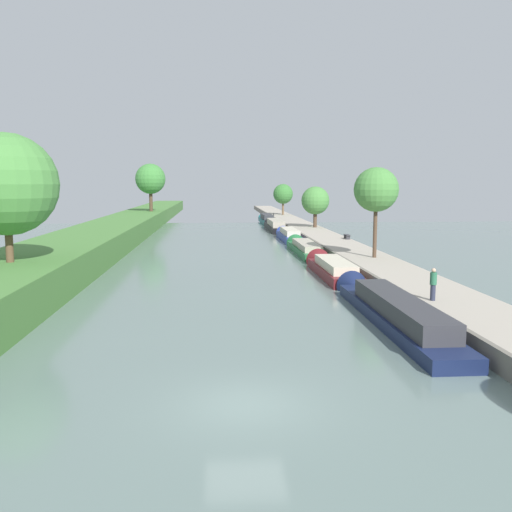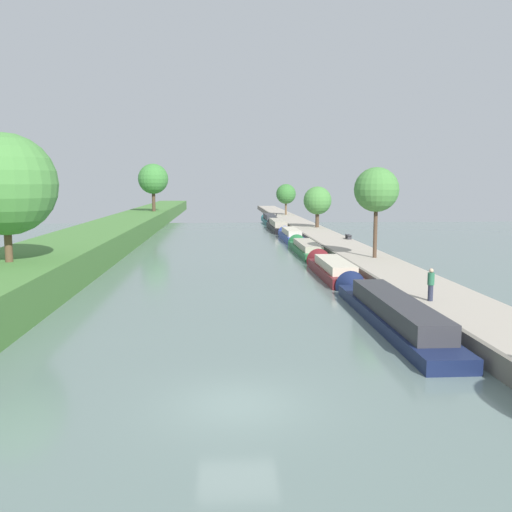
{
  "view_description": "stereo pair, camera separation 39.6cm",
  "coord_description": "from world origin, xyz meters",
  "px_view_note": "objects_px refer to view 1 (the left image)",
  "views": [
    {
      "loc": [
        -0.85,
        -16.46,
        6.78
      ],
      "look_at": [
        2.31,
        27.65,
        1.0
      ],
      "focal_mm": 39.26,
      "sensor_mm": 36.0,
      "label": 1
    },
    {
      "loc": [
        -0.46,
        -16.48,
        6.78
      ],
      "look_at": [
        2.31,
        27.65,
        1.0
      ],
      "focal_mm": 39.26,
      "sensor_mm": 36.0,
      "label": 2
    }
  ],
  "objects_px": {
    "narrowboat_navy": "(390,309)",
    "narrowboat_teal": "(266,219)",
    "narrowboat_blue": "(288,235)",
    "park_bench": "(347,236)",
    "mooring_bollard_far": "(274,214)",
    "narrowboat_black": "(275,226)",
    "narrowboat_green": "(304,248)",
    "person_walking": "(433,284)",
    "narrowboat_maroon": "(331,268)"
  },
  "relations": [
    {
      "from": "narrowboat_blue",
      "to": "park_bench",
      "type": "distance_m",
      "value": 9.49
    },
    {
      "from": "narrowboat_black",
      "to": "person_walking",
      "type": "relative_size",
      "value": 8.56
    },
    {
      "from": "narrowboat_green",
      "to": "mooring_bollard_far",
      "type": "height_order",
      "value": "mooring_bollard_far"
    },
    {
      "from": "narrowboat_navy",
      "to": "narrowboat_blue",
      "type": "xyz_separation_m",
      "value": [
        0.11,
        39.91,
        0.01
      ]
    },
    {
      "from": "person_walking",
      "to": "narrowboat_teal",
      "type": "bearing_deg",
      "value": 91.95
    },
    {
      "from": "narrowboat_blue",
      "to": "park_bench",
      "type": "bearing_deg",
      "value": -56.19
    },
    {
      "from": "narrowboat_navy",
      "to": "narrowboat_maroon",
      "type": "bearing_deg",
      "value": 90.23
    },
    {
      "from": "narrowboat_black",
      "to": "person_walking",
      "type": "distance_m",
      "value": 53.64
    },
    {
      "from": "narrowboat_maroon",
      "to": "park_bench",
      "type": "relative_size",
      "value": 7.53
    },
    {
      "from": "narrowboat_maroon",
      "to": "person_walking",
      "type": "distance_m",
      "value": 13.62
    },
    {
      "from": "narrowboat_green",
      "to": "narrowboat_black",
      "type": "distance_m",
      "value": 26.95
    },
    {
      "from": "narrowboat_navy",
      "to": "narrowboat_blue",
      "type": "height_order",
      "value": "narrowboat_navy"
    },
    {
      "from": "narrowboat_navy",
      "to": "narrowboat_teal",
      "type": "xyz_separation_m",
      "value": [
        0.06,
        69.16,
        0.04
      ]
    },
    {
      "from": "narrowboat_teal",
      "to": "narrowboat_blue",
      "type": "bearing_deg",
      "value": -89.91
    },
    {
      "from": "narrowboat_maroon",
      "to": "narrowboat_teal",
      "type": "xyz_separation_m",
      "value": [
        0.12,
        55.16,
        0.1
      ]
    },
    {
      "from": "narrowboat_black",
      "to": "person_walking",
      "type": "xyz_separation_m",
      "value": [
        2.44,
        -53.57,
        1.09
      ]
    },
    {
      "from": "narrowboat_teal",
      "to": "mooring_bollard_far",
      "type": "relative_size",
      "value": 29.19
    },
    {
      "from": "narrowboat_blue",
      "to": "narrowboat_teal",
      "type": "bearing_deg",
      "value": 90.09
    },
    {
      "from": "narrowboat_maroon",
      "to": "narrowboat_black",
      "type": "distance_m",
      "value": 40.23
    },
    {
      "from": "mooring_bollard_far",
      "to": "park_bench",
      "type": "distance_m",
      "value": 43.3
    },
    {
      "from": "narrowboat_navy",
      "to": "person_walking",
      "type": "height_order",
      "value": "person_walking"
    },
    {
      "from": "narrowboat_teal",
      "to": "person_walking",
      "type": "distance_m",
      "value": 68.55
    },
    {
      "from": "person_walking",
      "to": "mooring_bollard_far",
      "type": "bearing_deg",
      "value": 90.34
    },
    {
      "from": "narrowboat_maroon",
      "to": "park_bench",
      "type": "xyz_separation_m",
      "value": [
        5.44,
        18.05,
        0.67
      ]
    },
    {
      "from": "park_bench",
      "to": "mooring_bollard_far",
      "type": "bearing_deg",
      "value": 94.53
    },
    {
      "from": "narrowboat_green",
      "to": "park_bench",
      "type": "height_order",
      "value": "park_bench"
    },
    {
      "from": "narrowboat_navy",
      "to": "park_bench",
      "type": "bearing_deg",
      "value": 80.46
    },
    {
      "from": "narrowboat_teal",
      "to": "mooring_bollard_far",
      "type": "height_order",
      "value": "narrowboat_teal"
    },
    {
      "from": "narrowboat_green",
      "to": "person_walking",
      "type": "bearing_deg",
      "value": -84.91
    },
    {
      "from": "narrowboat_blue",
      "to": "person_walking",
      "type": "bearing_deg",
      "value": -86.67
    },
    {
      "from": "narrowboat_maroon",
      "to": "narrowboat_blue",
      "type": "xyz_separation_m",
      "value": [
        0.17,
        25.92,
        0.07
      ]
    },
    {
      "from": "narrowboat_blue",
      "to": "narrowboat_teal",
      "type": "xyz_separation_m",
      "value": [
        -0.05,
        29.25,
        0.03
      ]
    },
    {
      "from": "narrowboat_navy",
      "to": "narrowboat_green",
      "type": "bearing_deg",
      "value": 89.95
    },
    {
      "from": "narrowboat_black",
      "to": "mooring_bollard_far",
      "type": "relative_size",
      "value": 31.59
    },
    {
      "from": "narrowboat_navy",
      "to": "narrowboat_green",
      "type": "distance_m",
      "value": 27.27
    },
    {
      "from": "narrowboat_green",
      "to": "person_walking",
      "type": "xyz_separation_m",
      "value": [
        2.37,
        -26.62,
        1.23
      ]
    },
    {
      "from": "narrowboat_green",
      "to": "narrowboat_black",
      "type": "relative_size",
      "value": 0.9
    },
    {
      "from": "mooring_bollard_far",
      "to": "narrowboat_navy",
      "type": "bearing_deg",
      "value": -91.49
    },
    {
      "from": "mooring_bollard_far",
      "to": "narrowboat_black",
      "type": "bearing_deg",
      "value": -95.44
    },
    {
      "from": "narrowboat_maroon",
      "to": "narrowboat_blue",
      "type": "height_order",
      "value": "narrowboat_blue"
    },
    {
      "from": "narrowboat_blue",
      "to": "narrowboat_teal",
      "type": "distance_m",
      "value": 29.25
    },
    {
      "from": "narrowboat_maroon",
      "to": "narrowboat_black",
      "type": "bearing_deg",
      "value": 89.98
    },
    {
      "from": "narrowboat_green",
      "to": "mooring_bollard_far",
      "type": "xyz_separation_m",
      "value": [
        1.94,
        47.94,
        0.59
      ]
    },
    {
      "from": "narrowboat_blue",
      "to": "narrowboat_navy",
      "type": "bearing_deg",
      "value": -90.16
    },
    {
      "from": "narrowboat_teal",
      "to": "mooring_bollard_far",
      "type": "xyz_separation_m",
      "value": [
        1.89,
        6.05,
        0.45
      ]
    },
    {
      "from": "narrowboat_teal",
      "to": "person_walking",
      "type": "height_order",
      "value": "person_walking"
    },
    {
      "from": "narrowboat_maroon",
      "to": "narrowboat_blue",
      "type": "bearing_deg",
      "value": 89.63
    },
    {
      "from": "mooring_bollard_far",
      "to": "narrowboat_blue",
      "type": "bearing_deg",
      "value": -93.0
    },
    {
      "from": "narrowboat_teal",
      "to": "narrowboat_black",
      "type": "bearing_deg",
      "value": -90.4
    },
    {
      "from": "narrowboat_green",
      "to": "narrowboat_blue",
      "type": "distance_m",
      "value": 12.64
    }
  ]
}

